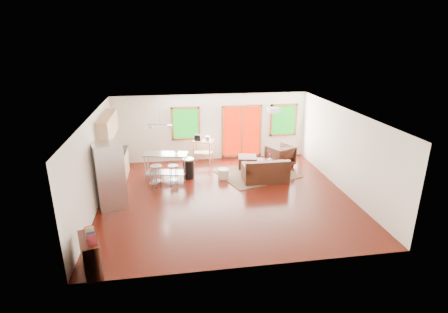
{
  "coord_description": "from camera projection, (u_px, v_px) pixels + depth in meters",
  "views": [
    {
      "loc": [
        -1.54,
        -9.65,
        4.72
      ],
      "look_at": [
        0.0,
        0.3,
        1.2
      ],
      "focal_mm": 28.0,
      "sensor_mm": 36.0,
      "label": 1
    }
  ],
  "objects": [
    {
      "name": "bookshelf",
      "position": [
        90.0,
        254.0,
        7.27
      ],
      "size": [
        0.6,
        0.93,
        1.02
      ],
      "rotation": [
        0.0,
        0.0,
        0.33
      ],
      "color": "#36170E",
      "rests_on": "floor"
    },
    {
      "name": "pouf",
      "position": [
        223.0,
        174.0,
        12.08
      ],
      "size": [
        0.46,
        0.46,
        0.34
      ],
      "primitive_type": "cylinder",
      "rotation": [
        0.0,
        0.0,
        0.2
      ],
      "color": "beige",
      "rests_on": "floor"
    },
    {
      "name": "bar_stool_c",
      "position": [
        173.0,
        171.0,
        11.38
      ],
      "size": [
        0.42,
        0.42,
        0.71
      ],
      "rotation": [
        0.0,
        0.0,
        0.32
      ],
      "color": "#B7BABC",
      "rests_on": "floor"
    },
    {
      "name": "coffee_table",
      "position": [
        270.0,
        162.0,
        12.68
      ],
      "size": [
        1.12,
        0.89,
        0.39
      ],
      "rotation": [
        0.0,
        0.0,
        -0.36
      ],
      "color": "#36170E",
      "rests_on": "floor"
    },
    {
      "name": "window_left",
      "position": [
        186.0,
        124.0,
        13.37
      ],
      "size": [
        1.1,
        0.05,
        1.3
      ],
      "color": "#0F5610",
      "rests_on": "back_wall"
    },
    {
      "name": "left_wall",
      "position": [
        94.0,
        163.0,
        9.81
      ],
      "size": [
        0.02,
        7.0,
        2.6
      ],
      "primitive_type": "cube",
      "color": "white",
      "rests_on": "ground"
    },
    {
      "name": "front_wall",
      "position": [
        253.0,
        213.0,
        7.08
      ],
      "size": [
        7.5,
        0.02,
        2.6
      ],
      "primitive_type": "cube",
      "color": "white",
      "rests_on": "ground"
    },
    {
      "name": "book",
      "position": [
        271.0,
        160.0,
        12.32
      ],
      "size": [
        0.2,
        0.05,
        0.27
      ],
      "primitive_type": "imported",
      "rotation": [
        0.0,
        0.0,
        -0.14
      ],
      "color": "maroon",
      "rests_on": "coffee_table"
    },
    {
      "name": "floor",
      "position": [
        225.0,
        197.0,
        10.78
      ],
      "size": [
        7.5,
        7.0,
        0.02
      ],
      "primitive_type": "cube",
      "color": "#360C06",
      "rests_on": "ground"
    },
    {
      "name": "back_wall",
      "position": [
        211.0,
        127.0,
        13.63
      ],
      "size": [
        7.5,
        0.02,
        2.6
      ],
      "primitive_type": "cube",
      "color": "white",
      "rests_on": "ground"
    },
    {
      "name": "refrigerator",
      "position": [
        110.0,
        176.0,
        9.87
      ],
      "size": [
        0.97,
        0.96,
        1.91
      ],
      "rotation": [
        0.0,
        0.0,
        0.34
      ],
      "color": "#B7BABC",
      "rests_on": "floor"
    },
    {
      "name": "ceiling",
      "position": [
        226.0,
        113.0,
        9.92
      ],
      "size": [
        7.5,
        7.0,
        0.02
      ],
      "primitive_type": "cube",
      "color": "white",
      "rests_on": "ground"
    },
    {
      "name": "vase",
      "position": [
        270.0,
        159.0,
        12.54
      ],
      "size": [
        0.17,
        0.18,
        0.29
      ],
      "rotation": [
        0.0,
        0.0,
        -0.02
      ],
      "color": "silver",
      "rests_on": "coffee_table"
    },
    {
      "name": "ottoman",
      "position": [
        247.0,
        162.0,
        13.04
      ],
      "size": [
        0.78,
        0.78,
        0.44
      ],
      "primitive_type": "cube",
      "rotation": [
        0.0,
        0.0,
        -0.18
      ],
      "color": "black",
      "rests_on": "floor"
    },
    {
      "name": "trash_can",
      "position": [
        189.0,
        168.0,
        12.05
      ],
      "size": [
        0.44,
        0.44,
        0.71
      ],
      "rotation": [
        0.0,
        0.0,
        -0.15
      ],
      "color": "black",
      "rests_on": "floor"
    },
    {
      "name": "kitchen_cart",
      "position": [
        202.0,
        144.0,
        13.37
      ],
      "size": [
        0.85,
        0.7,
        1.13
      ],
      "rotation": [
        0.0,
        0.0,
        -0.35
      ],
      "color": "tan",
      "rests_on": "floor"
    },
    {
      "name": "armchair",
      "position": [
        280.0,
        154.0,
        13.17
      ],
      "size": [
        1.12,
        1.1,
        0.89
      ],
      "primitive_type": "imported",
      "rotation": [
        0.0,
        0.0,
        3.56
      ],
      "color": "black",
      "rests_on": "floor"
    },
    {
      "name": "right_wall",
      "position": [
        344.0,
        151.0,
        10.89
      ],
      "size": [
        0.02,
        7.0,
        2.6
      ],
      "primitive_type": "cube",
      "color": "white",
      "rests_on": "ground"
    },
    {
      "name": "loveseat",
      "position": [
        265.0,
        172.0,
        11.81
      ],
      "size": [
        1.51,
        0.86,
        0.8
      ],
      "rotation": [
        0.0,
        0.0,
        -0.01
      ],
      "color": "black",
      "rests_on": "floor"
    },
    {
      "name": "bar_stool_a",
      "position": [
        153.0,
        174.0,
        11.13
      ],
      "size": [
        0.38,
        0.38,
        0.68
      ],
      "rotation": [
        0.0,
        0.0,
        0.22
      ],
      "color": "#B7BABC",
      "rests_on": "floor"
    },
    {
      "name": "ceiling_flush",
      "position": [
        274.0,
        110.0,
        10.74
      ],
      "size": [
        0.35,
        0.35,
        0.12
      ],
      "primitive_type": "cube",
      "color": "white",
      "rests_on": "ceiling"
    },
    {
      "name": "island",
      "position": [
        166.0,
        162.0,
        11.85
      ],
      "size": [
        1.56,
        0.87,
        0.93
      ],
      "rotation": [
        0.0,
        0.0,
        -0.2
      ],
      "color": "#B7BABC",
      "rests_on": "floor"
    },
    {
      "name": "french_doors",
      "position": [
        242.0,
        131.0,
        13.82
      ],
      "size": [
        1.6,
        0.05,
        2.1
      ],
      "color": "#B21603",
      "rests_on": "back_wall"
    },
    {
      "name": "window_right",
      "position": [
        284.0,
        120.0,
        13.93
      ],
      "size": [
        1.1,
        0.05,
        1.3
      ],
      "color": "#0F5610",
      "rests_on": "back_wall"
    },
    {
      "name": "pendant_light",
      "position": [
        160.0,
        127.0,
        11.28
      ],
      "size": [
        0.8,
        0.18,
        0.79
      ],
      "color": "gray",
      "rests_on": "ceiling"
    },
    {
      "name": "bar_stool_b",
      "position": [
        156.0,
        171.0,
        11.22
      ],
      "size": [
        0.46,
        0.46,
        0.76
      ],
      "rotation": [
        0.0,
        0.0,
        0.32
      ],
      "color": "#B7BABC",
      "rests_on": "floor"
    },
    {
      "name": "rug",
      "position": [
        257.0,
        174.0,
        12.48
      ],
      "size": [
        3.05,
        2.67,
        0.03
      ],
      "primitive_type": "cube",
      "rotation": [
        0.0,
        0.0,
        0.32
      ],
      "color": "#495A3C",
      "rests_on": "floor"
    },
    {
      "name": "cup",
      "position": [
        176.0,
        151.0,
        11.75
      ],
      "size": [
        0.14,
        0.11,
        0.13
      ],
      "primitive_type": "imported",
      "rotation": [
        0.0,
        0.0,
        0.08
      ],
      "color": "white",
      "rests_on": "island"
    },
    {
      "name": "cabinets",
      "position": [
        114.0,
        156.0,
        11.56
      ],
      "size": [
        0.64,
        2.24,
        2.3
      ],
      "color": "tan",
      "rests_on": "floor"
    }
  ]
}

